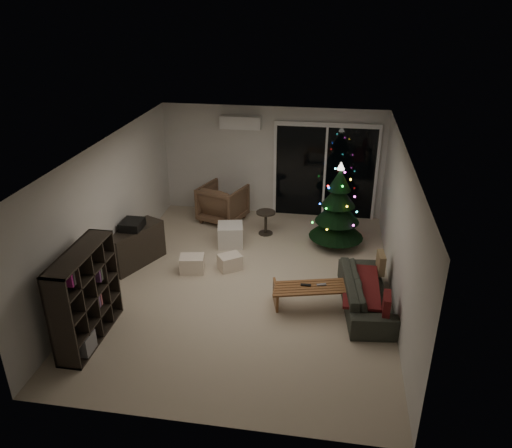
{
  "coord_description": "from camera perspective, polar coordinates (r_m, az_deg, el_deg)",
  "views": [
    {
      "loc": [
        1.36,
        -7.53,
        4.76
      ],
      "look_at": [
        0.1,
        0.3,
        1.05
      ],
      "focal_mm": 35.0,
      "sensor_mm": 36.0,
      "label": 1
    }
  ],
  "objects": [
    {
      "name": "christmas_tree",
      "position": [
        10.08,
        9.36,
        2.15
      ],
      "size": [
        1.36,
        1.36,
        1.79
      ],
      "primitive_type": "cone",
      "rotation": [
        0.0,
        0.0,
        -0.26
      ],
      "color": "black",
      "rests_on": "floor"
    },
    {
      "name": "sofa",
      "position": [
        8.45,
        12.5,
        -7.69
      ],
      "size": [
        0.93,
        1.94,
        0.55
      ],
      "primitive_type": "imported",
      "rotation": [
        0.0,
        0.0,
        1.68
      ],
      "color": "#3E4339",
      "rests_on": "floor"
    },
    {
      "name": "floor_lamp",
      "position": [
        11.75,
        -1.87,
        5.86
      ],
      "size": [
        0.29,
        0.29,
        1.8
      ],
      "primitive_type": "cylinder",
      "color": "black",
      "rests_on": "floor"
    },
    {
      "name": "cardboard_box_a",
      "position": [
        9.38,
        -7.31,
        -4.56
      ],
      "size": [
        0.5,
        0.41,
        0.32
      ],
      "primitive_type": "cube",
      "rotation": [
        0.0,
        0.0,
        0.18
      ],
      "color": "white",
      "rests_on": "floor"
    },
    {
      "name": "remote_b",
      "position": [
        8.23,
        7.48,
        -6.89
      ],
      "size": [
        0.16,
        0.1,
        0.02
      ],
      "primitive_type": "cube",
      "rotation": [
        0.0,
        0.0,
        0.35
      ],
      "color": "slate",
      "rests_on": "coffee_table"
    },
    {
      "name": "media_cabinet",
      "position": [
        9.75,
        -13.71,
        -2.48
      ],
      "size": [
        0.91,
        1.27,
        0.74
      ],
      "primitive_type": "cube",
      "rotation": [
        0.0,
        0.0,
        -0.43
      ],
      "color": "black",
      "rests_on": "floor"
    },
    {
      "name": "coffee_table",
      "position": [
        8.31,
        6.69,
        -8.33
      ],
      "size": [
        1.41,
        0.79,
        0.42
      ],
      "primitive_type": null,
      "rotation": [
        0.0,
        0.0,
        0.25
      ],
      "color": "brown",
      "rests_on": "floor"
    },
    {
      "name": "side_table",
      "position": [
        10.69,
        1.12,
        0.14
      ],
      "size": [
        0.54,
        0.54,
        0.51
      ],
      "primitive_type": "cylinder",
      "rotation": [
        0.0,
        0.0,
        0.38
      ],
      "color": "black",
      "rests_on": "floor"
    },
    {
      "name": "remote_a",
      "position": [
        8.19,
        5.71,
        -6.95
      ],
      "size": [
        0.17,
        0.05,
        0.02
      ],
      "primitive_type": "cube",
      "color": "black",
      "rests_on": "coffee_table"
    },
    {
      "name": "armchair",
      "position": [
        11.28,
        -3.8,
        2.4
      ],
      "size": [
        1.16,
        1.17,
        0.85
      ],
      "primitive_type": "imported",
      "rotation": [
        0.0,
        0.0,
        2.81
      ],
      "color": "brown",
      "rests_on": "floor"
    },
    {
      "name": "room",
      "position": [
        9.82,
        3.16,
        2.59
      ],
      "size": [
        6.5,
        7.51,
        2.6
      ],
      "color": "beige",
      "rests_on": "ground"
    },
    {
      "name": "sofa_throw",
      "position": [
        8.38,
        11.89,
        -6.94
      ],
      "size": [
        0.58,
        1.35,
        0.04
      ],
      "primitive_type": "cube",
      "color": "#551512",
      "rests_on": "sofa"
    },
    {
      "name": "cardboard_box_b",
      "position": [
        9.41,
        -2.99,
        -4.36
      ],
      "size": [
        0.51,
        0.49,
        0.29
      ],
      "primitive_type": "cube",
      "rotation": [
        0.0,
        0.0,
        0.63
      ],
      "color": "white",
      "rests_on": "floor"
    },
    {
      "name": "cushion_a",
      "position": [
        8.92,
        14.07,
        -4.34
      ],
      "size": [
        0.14,
        0.37,
        0.36
      ],
      "primitive_type": "cube",
      "rotation": [
        0.0,
        0.0,
        0.09
      ],
      "color": "#9D8055",
      "rests_on": "sofa"
    },
    {
      "name": "bookshelf",
      "position": [
        7.83,
        -20.09,
        -7.64
      ],
      "size": [
        0.63,
        1.5,
        1.46
      ],
      "primitive_type": null,
      "rotation": [
        0.0,
        0.0,
        0.18
      ],
      "color": "black",
      "rests_on": "floor"
    },
    {
      "name": "ottoman",
      "position": [
        10.24,
        -2.94,
        -1.26
      ],
      "size": [
        0.59,
        0.59,
        0.45
      ],
      "primitive_type": "cube",
      "rotation": [
        0.0,
        0.0,
        0.2
      ],
      "color": "white",
      "rests_on": "floor"
    },
    {
      "name": "cushion_b",
      "position": [
        7.81,
        14.68,
        -8.97
      ],
      "size": [
        0.13,
        0.37,
        0.36
      ],
      "primitive_type": "cube",
      "rotation": [
        0.0,
        0.0,
        -0.07
      ],
      "color": "#551512",
      "rests_on": "sofa"
    },
    {
      "name": "stereo",
      "position": [
        9.55,
        -13.98,
        -0.08
      ],
      "size": [
        0.38,
        0.45,
        0.16
      ],
      "primitive_type": "cube",
      "color": "black",
      "rests_on": "media_cabinet"
    }
  ]
}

